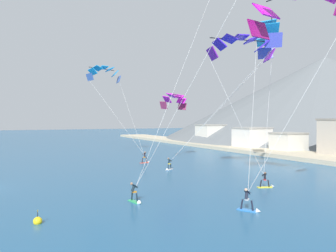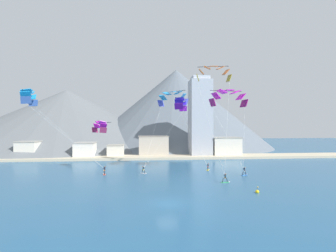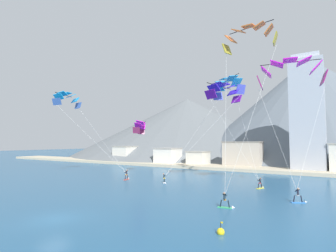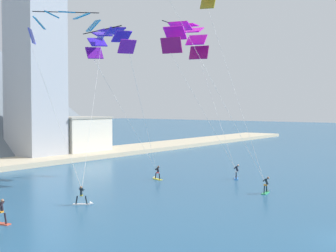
{
  "view_description": "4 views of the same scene",
  "coord_description": "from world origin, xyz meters",
  "px_view_note": "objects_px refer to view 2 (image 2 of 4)",
  "views": [
    {
      "loc": [
        35.82,
        2.15,
        6.61
      ],
      "look_at": [
        3.5,
        18.46,
        5.95
      ],
      "focal_mm": 35.0,
      "sensor_mm": 36.0,
      "label": 1
    },
    {
      "loc": [
        -3.29,
        -32.52,
        9.43
      ],
      "look_at": [
        1.22,
        11.12,
        9.78
      ],
      "focal_mm": 28.0,
      "sensor_mm": 36.0,
      "label": 2
    },
    {
      "loc": [
        20.62,
        -14.5,
        6.67
      ],
      "look_at": [
        0.91,
        17.05,
        8.98
      ],
      "focal_mm": 28.0,
      "sensor_mm": 36.0,
      "label": 3
    },
    {
      "loc": [
        -29.78,
        -7.42,
        8.37
      ],
      "look_at": [
        2.0,
        16.29,
        6.63
      ],
      "focal_mm": 50.0,
      "sensor_mm": 36.0,
      "label": 4
    }
  ],
  "objects_px": {
    "kitesurfer_near_trail": "(104,172)",
    "parafoil_kite_near_lead": "(181,103)",
    "kitesurfer_near_lead": "(208,168)",
    "parafoil_kite_distant_high_outer": "(100,125)",
    "parafoil_kite_mid_center": "(228,96)",
    "race_marker_buoy": "(257,192)",
    "kitesurfer_far_right": "(144,172)",
    "kitesurfer_mid_center": "(245,173)",
    "kitesurfer_far_left": "(226,180)",
    "parafoil_kite_near_trail": "(29,96)",
    "parafoil_kite_far_left": "(214,72)",
    "parafoil_kite_far_right": "(173,97)"
  },
  "relations": [
    {
      "from": "kitesurfer_near_trail",
      "to": "parafoil_kite_near_trail",
      "type": "bearing_deg",
      "value": -169.11
    },
    {
      "from": "race_marker_buoy",
      "to": "kitesurfer_far_left",
      "type": "bearing_deg",
      "value": 106.04
    },
    {
      "from": "kitesurfer_far_right",
      "to": "parafoil_kite_near_lead",
      "type": "distance_m",
      "value": 17.75
    },
    {
      "from": "kitesurfer_near_lead",
      "to": "kitesurfer_mid_center",
      "type": "bearing_deg",
      "value": -51.21
    },
    {
      "from": "kitesurfer_near_trail",
      "to": "parafoil_kite_mid_center",
      "type": "bearing_deg",
      "value": 5.15
    },
    {
      "from": "kitesurfer_far_right",
      "to": "parafoil_kite_far_right",
      "type": "distance_m",
      "value": 20.87
    },
    {
      "from": "kitesurfer_near_trail",
      "to": "kitesurfer_far_left",
      "type": "xyz_separation_m",
      "value": [
        22.09,
        -10.18,
        -0.09
      ]
    },
    {
      "from": "parafoil_kite_far_left",
      "to": "parafoil_kite_far_right",
      "type": "relative_size",
      "value": 1.21
    },
    {
      "from": "kitesurfer_far_left",
      "to": "parafoil_kite_near_lead",
      "type": "distance_m",
      "value": 21.92
    },
    {
      "from": "kitesurfer_near_trail",
      "to": "kitesurfer_far_right",
      "type": "distance_m",
      "value": 8.03
    },
    {
      "from": "parafoil_kite_near_lead",
      "to": "parafoil_kite_far_right",
      "type": "relative_size",
      "value": 0.87
    },
    {
      "from": "parafoil_kite_far_left",
      "to": "race_marker_buoy",
      "type": "bearing_deg",
      "value": -83.48
    },
    {
      "from": "kitesurfer_near_lead",
      "to": "parafoil_kite_near_trail",
      "type": "xyz_separation_m",
      "value": [
        -36.05,
        -6.05,
        15.03
      ]
    },
    {
      "from": "parafoil_kite_mid_center",
      "to": "parafoil_kite_far_left",
      "type": "relative_size",
      "value": 0.79
    },
    {
      "from": "kitesurfer_near_lead",
      "to": "parafoil_kite_mid_center",
      "type": "xyz_separation_m",
      "value": [
        4.43,
        -1.01,
        16.13
      ]
    },
    {
      "from": "kitesurfer_near_trail",
      "to": "kitesurfer_mid_center",
      "type": "relative_size",
      "value": 1.05
    },
    {
      "from": "kitesurfer_near_lead",
      "to": "parafoil_kite_near_trail",
      "type": "bearing_deg",
      "value": -170.47
    },
    {
      "from": "kitesurfer_far_right",
      "to": "kitesurfer_mid_center",
      "type": "bearing_deg",
      "value": -10.17
    },
    {
      "from": "kitesurfer_near_trail",
      "to": "parafoil_kite_distant_high_outer",
      "type": "xyz_separation_m",
      "value": [
        -1.79,
        6.03,
        9.44
      ]
    },
    {
      "from": "kitesurfer_near_lead",
      "to": "parafoil_kite_distant_high_outer",
      "type": "height_order",
      "value": "parafoil_kite_distant_high_outer"
    },
    {
      "from": "kitesurfer_far_left",
      "to": "kitesurfer_mid_center",
      "type": "bearing_deg",
      "value": 47.05
    },
    {
      "from": "kitesurfer_near_lead",
      "to": "kitesurfer_far_left",
      "type": "height_order",
      "value": "kitesurfer_far_left"
    },
    {
      "from": "kitesurfer_mid_center",
      "to": "parafoil_kite_far_left",
      "type": "xyz_separation_m",
      "value": [
        -5.75,
        2.29,
        20.51
      ]
    },
    {
      "from": "kitesurfer_far_right",
      "to": "parafoil_kite_near_trail",
      "type": "distance_m",
      "value": 26.48
    },
    {
      "from": "kitesurfer_near_lead",
      "to": "kitesurfer_far_right",
      "type": "bearing_deg",
      "value": -166.28
    },
    {
      "from": "kitesurfer_near_trail",
      "to": "parafoil_kite_near_lead",
      "type": "relative_size",
      "value": 0.12
    },
    {
      "from": "kitesurfer_far_left",
      "to": "race_marker_buoy",
      "type": "bearing_deg",
      "value": -73.96
    },
    {
      "from": "kitesurfer_far_left",
      "to": "parafoil_kite_far_left",
      "type": "height_order",
      "value": "parafoil_kite_far_left"
    },
    {
      "from": "kitesurfer_mid_center",
      "to": "parafoil_kite_mid_center",
      "type": "height_order",
      "value": "parafoil_kite_mid_center"
    },
    {
      "from": "kitesurfer_far_right",
      "to": "parafoil_kite_distant_high_outer",
      "type": "xyz_separation_m",
      "value": [
        -9.82,
        6.11,
        9.57
      ]
    },
    {
      "from": "parafoil_kite_near_trail",
      "to": "parafoil_kite_mid_center",
      "type": "relative_size",
      "value": 0.94
    },
    {
      "from": "parafoil_kite_near_lead",
      "to": "race_marker_buoy",
      "type": "height_order",
      "value": "parafoil_kite_near_lead"
    },
    {
      "from": "parafoil_kite_near_lead",
      "to": "parafoil_kite_far_right",
      "type": "height_order",
      "value": "parafoil_kite_far_right"
    },
    {
      "from": "kitesurfer_near_lead",
      "to": "parafoil_kite_far_left",
      "type": "height_order",
      "value": "parafoil_kite_far_left"
    },
    {
      "from": "parafoil_kite_near_lead",
      "to": "parafoil_kite_mid_center",
      "type": "relative_size",
      "value": 0.91
    },
    {
      "from": "parafoil_kite_distant_high_outer",
      "to": "race_marker_buoy",
      "type": "distance_m",
      "value": 36.56
    },
    {
      "from": "kitesurfer_near_lead",
      "to": "parafoil_kite_near_lead",
      "type": "height_order",
      "value": "parafoil_kite_near_lead"
    },
    {
      "from": "parafoil_kite_far_left",
      "to": "parafoil_kite_distant_high_outer",
      "type": "bearing_deg",
      "value": 162.92
    },
    {
      "from": "parafoil_kite_mid_center",
      "to": "race_marker_buoy",
      "type": "bearing_deg",
      "value": -97.37
    },
    {
      "from": "kitesurfer_far_left",
      "to": "race_marker_buoy",
      "type": "xyz_separation_m",
      "value": [
        2.15,
        -7.49,
        -0.33
      ]
    },
    {
      "from": "kitesurfer_near_trail",
      "to": "race_marker_buoy",
      "type": "distance_m",
      "value": 30.0
    },
    {
      "from": "parafoil_kite_far_left",
      "to": "race_marker_buoy",
      "type": "distance_m",
      "value": 26.54
    },
    {
      "from": "kitesurfer_near_trail",
      "to": "parafoil_kite_far_left",
      "type": "relative_size",
      "value": 0.09
    },
    {
      "from": "kitesurfer_far_left",
      "to": "parafoil_kite_near_lead",
      "type": "height_order",
      "value": "parafoil_kite_near_lead"
    },
    {
      "from": "parafoil_kite_far_left",
      "to": "parafoil_kite_distant_high_outer",
      "type": "distance_m",
      "value": 27.58
    },
    {
      "from": "kitesurfer_near_trail",
      "to": "parafoil_kite_mid_center",
      "type": "relative_size",
      "value": 0.11
    },
    {
      "from": "kitesurfer_near_lead",
      "to": "parafoil_kite_far_left",
      "type": "distance_m",
      "value": 21.16
    },
    {
      "from": "kitesurfer_far_right",
      "to": "kitesurfer_near_lead",
      "type": "bearing_deg",
      "value": 13.72
    },
    {
      "from": "parafoil_kite_near_trail",
      "to": "parafoil_kite_distant_high_outer",
      "type": "relative_size",
      "value": 2.59
    },
    {
      "from": "parafoil_kite_mid_center",
      "to": "race_marker_buoy",
      "type": "height_order",
      "value": "parafoil_kite_mid_center"
    }
  ]
}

